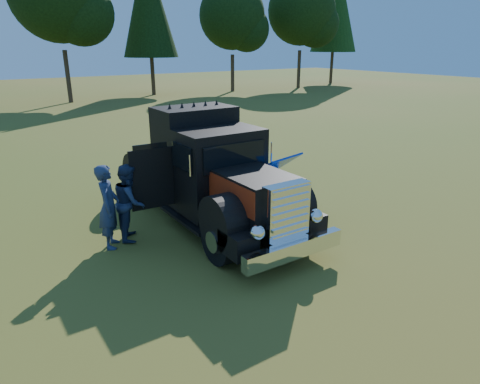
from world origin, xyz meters
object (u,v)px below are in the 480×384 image
object	(u,v)px
hotrod_coupe	(250,180)
spectator_far	(130,202)
spectator_near	(109,207)
diamond_t_truck	(212,177)

from	to	relation	value
hotrod_coupe	spectator_far	world-z (taller)	spectator_far
hotrod_coupe	spectator_far	bearing A→B (deg)	-172.68
spectator_near	spectator_far	bearing A→B (deg)	-45.27
hotrod_coupe	spectator_near	distance (m)	4.57
hotrod_coupe	diamond_t_truck	bearing A→B (deg)	-156.44
diamond_t_truck	spectator_near	bearing A→B (deg)	178.55
diamond_t_truck	spectator_far	size ratio (longest dim) A/B	3.79
diamond_t_truck	spectator_near	xyz separation A→B (m)	(-2.73, 0.07, -0.27)
spectator_far	spectator_near	bearing A→B (deg)	132.18
spectator_near	spectator_far	world-z (taller)	spectator_near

